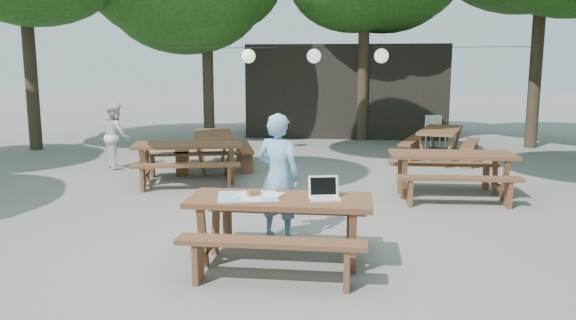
% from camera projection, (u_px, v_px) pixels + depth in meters
% --- Properties ---
extents(ground, '(80.00, 80.00, 0.00)m').
position_uv_depth(ground, '(293.00, 221.00, 7.96)').
color(ground, slate).
rests_on(ground, ground).
extents(pavilion, '(6.00, 3.00, 2.80)m').
position_uv_depth(pavilion, '(347.00, 90.00, 17.94)').
color(pavilion, black).
rests_on(pavilion, ground).
extents(main_picnic_table, '(2.00, 1.58, 0.75)m').
position_uv_depth(main_picnic_table, '(280.00, 230.00, 6.19)').
color(main_picnic_table, '#4F2F1C').
rests_on(main_picnic_table, ground).
extents(picnic_table_nw, '(2.21, 1.97, 0.75)m').
position_uv_depth(picnic_table_nw, '(189.00, 162.00, 10.46)').
color(picnic_table_nw, '#4F2F1C').
rests_on(picnic_table_nw, ground).
extents(picnic_table_ne, '(2.03, 1.67, 0.75)m').
position_uv_depth(picnic_table_ne, '(451.00, 174.00, 9.32)').
color(picnic_table_ne, '#4F2F1C').
rests_on(picnic_table_ne, ground).
extents(picnic_table_far_w, '(2.04, 2.26, 0.75)m').
position_uv_depth(picnic_table_far_w, '(214.00, 150.00, 11.98)').
color(picnic_table_far_w, '#4F2F1C').
rests_on(picnic_table_far_w, ground).
extents(picnic_table_far_e, '(2.02, 2.25, 0.75)m').
position_uv_depth(picnic_table_far_e, '(440.00, 145.00, 12.84)').
color(picnic_table_far_e, '#4F2F1C').
rests_on(picnic_table_far_e, ground).
extents(woman, '(0.68, 0.55, 1.60)m').
position_uv_depth(woman, '(278.00, 177.00, 7.04)').
color(woman, '#7FB9E7').
rests_on(woman, ground).
extents(second_person, '(0.83, 0.86, 1.39)m').
position_uv_depth(second_person, '(116.00, 135.00, 11.99)').
color(second_person, white).
rests_on(second_person, ground).
extents(plastic_chair, '(0.53, 0.53, 0.90)m').
position_uv_depth(plastic_chair, '(435.00, 140.00, 14.56)').
color(plastic_chair, white).
rests_on(plastic_chair, ground).
extents(laptop, '(0.38, 0.32, 0.24)m').
position_uv_depth(laptop, '(324.00, 193.00, 6.08)').
color(laptop, white).
rests_on(laptop, main_picnic_table).
extents(tabletop_clutter, '(0.77, 0.68, 0.08)m').
position_uv_depth(tabletop_clutter, '(250.00, 196.00, 6.17)').
color(tabletop_clutter, '#3A8BC6').
rests_on(tabletop_clutter, main_picnic_table).
extents(paper_lanterns, '(9.00, 0.34, 0.38)m').
position_uv_depth(paper_lanterns, '(314.00, 56.00, 13.45)').
color(paper_lanterns, black).
rests_on(paper_lanterns, ground).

